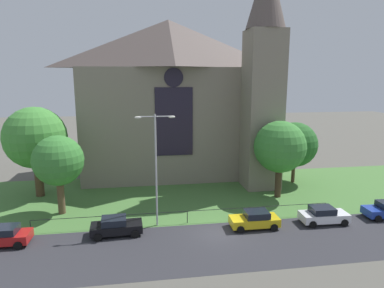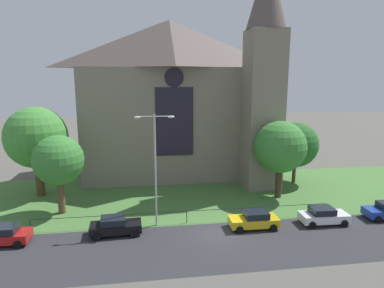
{
  "view_description": "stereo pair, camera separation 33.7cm",
  "coord_description": "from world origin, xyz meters",
  "px_view_note": "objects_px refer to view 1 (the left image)",
  "views": [
    {
      "loc": [
        -6.1,
        -26.1,
        12.99
      ],
      "look_at": [
        -0.85,
        8.0,
        6.11
      ],
      "focal_mm": 32.08,
      "sensor_mm": 36.0,
      "label": 1
    },
    {
      "loc": [
        -5.77,
        -26.14,
        12.99
      ],
      "look_at": [
        -0.85,
        8.0,
        6.11
      ],
      "focal_mm": 32.08,
      "sensor_mm": 36.0,
      "label": 2
    }
  ],
  "objects_px": {
    "streetlamp_near": "(156,158)",
    "parked_car_white": "(323,215)",
    "tree_left_far": "(35,138)",
    "tree_left_near": "(58,161)",
    "church_building": "(176,97)",
    "parked_car_yellow": "(255,219)",
    "tree_right_far": "(295,145)",
    "parked_car_red": "(2,236)",
    "tree_right_near": "(280,147)",
    "parked_car_black": "(116,226)"
  },
  "relations": [
    {
      "from": "parked_car_black",
      "to": "tree_right_near",
      "type": "bearing_deg",
      "value": 18.76
    },
    {
      "from": "tree_right_near",
      "to": "parked_car_yellow",
      "type": "xyz_separation_m",
      "value": [
        -5.05,
        -7.12,
        -4.8
      ]
    },
    {
      "from": "tree_left_far",
      "to": "parked_car_yellow",
      "type": "relative_size",
      "value": 2.32
    },
    {
      "from": "tree_left_near",
      "to": "streetlamp_near",
      "type": "height_order",
      "value": "streetlamp_near"
    },
    {
      "from": "church_building",
      "to": "parked_car_white",
      "type": "height_order",
      "value": "church_building"
    },
    {
      "from": "tree_right_near",
      "to": "parked_car_black",
      "type": "distance_m",
      "value": 18.77
    },
    {
      "from": "church_building",
      "to": "tree_right_near",
      "type": "distance_m",
      "value": 15.72
    },
    {
      "from": "streetlamp_near",
      "to": "parked_car_red",
      "type": "distance_m",
      "value": 13.37
    },
    {
      "from": "tree_right_far",
      "to": "parked_car_white",
      "type": "distance_m",
      "value": 12.77
    },
    {
      "from": "tree_left_far",
      "to": "parked_car_white",
      "type": "relative_size",
      "value": 2.3
    },
    {
      "from": "tree_left_near",
      "to": "parked_car_black",
      "type": "relative_size",
      "value": 1.77
    },
    {
      "from": "parked_car_black",
      "to": "tree_left_near",
      "type": "bearing_deg",
      "value": 132.37
    },
    {
      "from": "parked_car_red",
      "to": "parked_car_yellow",
      "type": "height_order",
      "value": "same"
    },
    {
      "from": "tree_left_near",
      "to": "parked_car_white",
      "type": "bearing_deg",
      "value": -13.96
    },
    {
      "from": "tree_right_far",
      "to": "tree_right_near",
      "type": "distance_m",
      "value": 6.2
    },
    {
      "from": "church_building",
      "to": "parked_car_yellow",
      "type": "height_order",
      "value": "church_building"
    },
    {
      "from": "tree_left_near",
      "to": "tree_left_far",
      "type": "height_order",
      "value": "tree_left_far"
    },
    {
      "from": "church_building",
      "to": "parked_car_yellow",
      "type": "bearing_deg",
      "value": -75.1
    },
    {
      "from": "tree_left_near",
      "to": "streetlamp_near",
      "type": "bearing_deg",
      "value": -24.7
    },
    {
      "from": "streetlamp_near",
      "to": "parked_car_white",
      "type": "distance_m",
      "value": 15.81
    },
    {
      "from": "streetlamp_near",
      "to": "parked_car_yellow",
      "type": "relative_size",
      "value": 2.34
    },
    {
      "from": "parked_car_red",
      "to": "parked_car_black",
      "type": "height_order",
      "value": "same"
    },
    {
      "from": "tree_left_far",
      "to": "parked_car_black",
      "type": "height_order",
      "value": "tree_left_far"
    },
    {
      "from": "tree_right_far",
      "to": "tree_left_far",
      "type": "relative_size",
      "value": 0.76
    },
    {
      "from": "tree_right_near",
      "to": "church_building",
      "type": "bearing_deg",
      "value": 131.49
    },
    {
      "from": "tree_left_near",
      "to": "streetlamp_near",
      "type": "distance_m",
      "value": 9.85
    },
    {
      "from": "streetlamp_near",
      "to": "tree_left_near",
      "type": "bearing_deg",
      "value": 155.3
    },
    {
      "from": "tree_right_near",
      "to": "tree_right_far",
      "type": "bearing_deg",
      "value": 50.07
    },
    {
      "from": "parked_car_red",
      "to": "tree_right_far",
      "type": "bearing_deg",
      "value": -156.59
    },
    {
      "from": "tree_right_near",
      "to": "tree_left_far",
      "type": "distance_m",
      "value": 26.12
    },
    {
      "from": "tree_left_near",
      "to": "parked_car_yellow",
      "type": "xyz_separation_m",
      "value": [
        17.26,
        -5.87,
        -4.44
      ]
    },
    {
      "from": "streetlamp_near",
      "to": "tree_left_far",
      "type": "bearing_deg",
      "value": 142.02
    },
    {
      "from": "church_building",
      "to": "tree_right_near",
      "type": "relative_size",
      "value": 3.11
    },
    {
      "from": "tree_left_near",
      "to": "tree_left_far",
      "type": "distance_m",
      "value": 6.64
    },
    {
      "from": "tree_left_near",
      "to": "tree_left_far",
      "type": "xyz_separation_m",
      "value": [
        -3.44,
        5.54,
        1.27
      ]
    },
    {
      "from": "tree_left_far",
      "to": "parked_car_white",
      "type": "height_order",
      "value": "tree_left_far"
    },
    {
      "from": "tree_right_near",
      "to": "streetlamp_near",
      "type": "relative_size",
      "value": 0.85
    },
    {
      "from": "church_building",
      "to": "parked_car_yellow",
      "type": "relative_size",
      "value": 6.16
    },
    {
      "from": "tree_left_near",
      "to": "tree_left_far",
      "type": "relative_size",
      "value": 0.77
    },
    {
      "from": "parked_car_red",
      "to": "parked_car_black",
      "type": "relative_size",
      "value": 0.99
    },
    {
      "from": "tree_right_far",
      "to": "parked_car_black",
      "type": "bearing_deg",
      "value": -151.37
    },
    {
      "from": "parked_car_red",
      "to": "streetlamp_near",
      "type": "bearing_deg",
      "value": -170.09
    },
    {
      "from": "church_building",
      "to": "parked_car_red",
      "type": "relative_size",
      "value": 6.12
    },
    {
      "from": "tree_right_near",
      "to": "parked_car_yellow",
      "type": "distance_m",
      "value": 9.96
    },
    {
      "from": "church_building",
      "to": "parked_car_black",
      "type": "height_order",
      "value": "church_building"
    },
    {
      "from": "tree_right_far",
      "to": "parked_car_red",
      "type": "height_order",
      "value": "tree_right_far"
    },
    {
      "from": "tree_left_near",
      "to": "tree_right_far",
      "type": "bearing_deg",
      "value": 12.79
    },
    {
      "from": "tree_left_near",
      "to": "parked_car_red",
      "type": "xyz_separation_m",
      "value": [
        -3.2,
        -5.89,
        -4.44
      ]
    },
    {
      "from": "church_building",
      "to": "tree_left_far",
      "type": "distance_m",
      "value": 17.69
    },
    {
      "from": "church_building",
      "to": "parked_car_yellow",
      "type": "distance_m",
      "value": 21.24
    }
  ]
}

